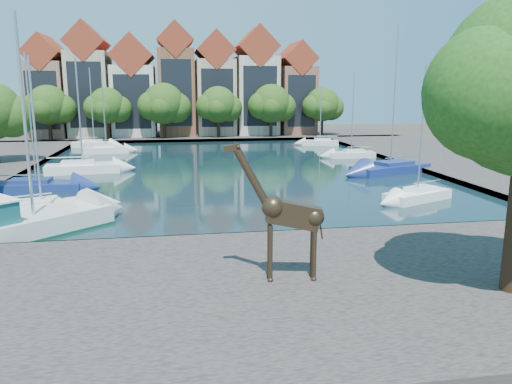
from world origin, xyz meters
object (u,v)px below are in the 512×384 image
giraffe_statue (286,214)px  sailboat_right_a (418,193)px  motorsailer (4,224)px  sailboat_left_a (42,207)px

giraffe_statue → sailboat_right_a: sailboat_right_a is taller
motorsailer → sailboat_right_a: motorsailer is taller
sailboat_left_a → giraffe_statue: bearing=-47.5°
sailboat_left_a → sailboat_right_a: (24.65, 0.42, -0.05)m
motorsailer → giraffe_statue: bearing=-33.3°
motorsailer → sailboat_right_a: bearing=11.9°
motorsailer → sailboat_left_a: 4.96m
giraffe_statue → sailboat_left_a: (-12.19, 13.31, -2.45)m
motorsailer → sailboat_right_a: (25.26, 5.34, -0.35)m
giraffe_statue → sailboat_left_a: 18.22m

